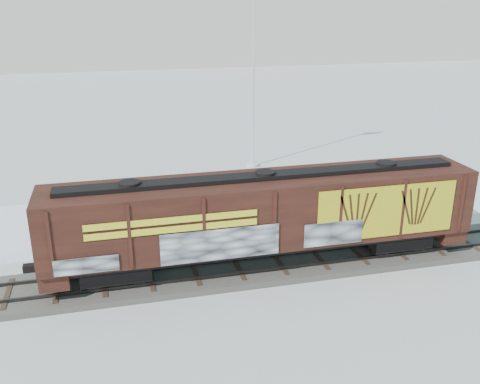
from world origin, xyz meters
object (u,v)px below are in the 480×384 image
object	(u,v)px
car_dark	(378,188)
flagpole	(255,100)
car_white	(220,205)
car_silver	(164,209)
hopper_railcar	(264,213)

from	to	relation	value
car_dark	flagpole	bearing A→B (deg)	13.17
car_white	flagpole	bearing A→B (deg)	-24.53
car_silver	hopper_railcar	bearing A→B (deg)	-136.78
car_dark	car_silver	bearing A→B (deg)	71.16
flagpole	hopper_railcar	bearing A→B (deg)	-103.76
car_silver	car_dark	distance (m)	13.54
flagpole	car_white	size ratio (longest dim) A/B	2.83
flagpole	car_dark	xyz separation A→B (m)	(5.74, -8.72, -4.25)
flagpole	car_silver	size ratio (longest dim) A/B	3.34
flagpole	car_dark	distance (m)	11.27
hopper_railcar	car_white	world-z (taller)	hopper_railcar
car_silver	car_dark	bearing A→B (deg)	-74.67
hopper_railcar	car_dark	xyz separation A→B (m)	(9.65, 7.25, -2.11)
hopper_railcar	car_silver	xyz separation A→B (m)	(-3.88, 6.94, -2.14)
car_silver	car_dark	size ratio (longest dim) A/B	0.81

